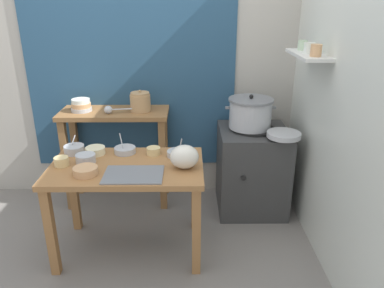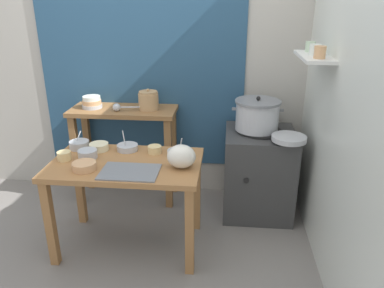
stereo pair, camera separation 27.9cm
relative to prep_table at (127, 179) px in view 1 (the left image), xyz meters
The scene contains 21 objects.
ground_plane 0.62m from the prep_table, 45.61° to the right, with size 9.00×9.00×0.00m, color gray.
wall_back 1.24m from the prep_table, 81.16° to the left, with size 4.40×0.12×2.60m.
wall_right 1.63m from the prep_table, ahead, with size 0.30×3.20×2.60m.
prep_table is the anchor object (origin of this frame).
back_shelf_table 0.79m from the prep_table, 105.87° to the left, with size 0.96×0.40×0.90m.
stove_block 1.22m from the prep_table, 31.37° to the left, with size 0.60×0.61×0.78m.
steamer_pot 1.21m from the prep_table, 33.22° to the left, with size 0.43×0.39×0.29m.
clay_pot 0.84m from the prep_table, 88.19° to the left, with size 0.18×0.18×0.19m.
bowl_stack_enamel 0.97m from the prep_table, 123.56° to the left, with size 0.18×0.18×0.11m.
ladle 0.78m from the prep_table, 109.28° to the left, with size 0.28×0.08×0.07m.
serving_tray 0.22m from the prep_table, 66.61° to the right, with size 0.40×0.28×0.01m, color slate.
plastic_bag 0.47m from the prep_table, ahead, with size 0.20×0.17×0.17m, color silver.
wide_pan 1.30m from the prep_table, 18.04° to the left, with size 0.28×0.28×0.04m, color #B7BABF.
prep_bowl_0 0.36m from the prep_table, 142.84° to the left, with size 0.15×0.15×0.05m.
prep_bowl_1 0.26m from the prep_table, 101.08° to the left, with size 0.16×0.16×0.16m.
prep_bowl_2 0.51m from the prep_table, 153.17° to the left, with size 0.15×0.15×0.14m.
prep_bowl_3 0.42m from the prep_table, 22.87° to the left, with size 0.16×0.16×0.14m.
prep_bowl_4 0.33m from the prep_table, 148.24° to the right, with size 0.17×0.17×0.05m.
prep_bowl_5 0.30m from the prep_table, 46.21° to the left, with size 0.11×0.11×0.06m.
prep_bowl_6 0.48m from the prep_table, behind, with size 0.10×0.10×0.06m.
prep_bowl_7 0.34m from the prep_table, behind, with size 0.14×0.14×0.06m.
Camera 1 is at (0.38, -2.37, 1.85)m, focal length 34.95 mm.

